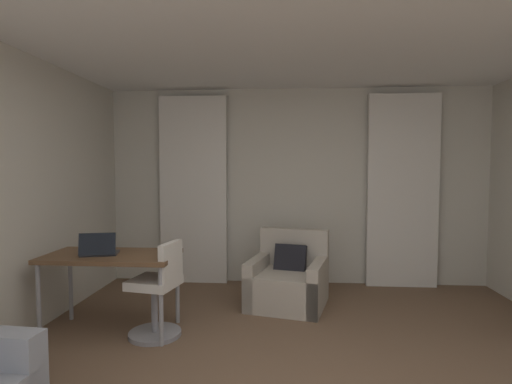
{
  "coord_description": "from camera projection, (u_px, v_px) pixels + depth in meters",
  "views": [
    {
      "loc": [
        -0.14,
        -2.45,
        1.55
      ],
      "look_at": [
        -0.43,
        1.53,
        1.31
      ],
      "focal_mm": 28.42,
      "sensor_mm": 36.0,
      "label": 1
    }
  ],
  "objects": [
    {
      "name": "laptop",
      "position": [
        99.0,
        250.0,
        3.74
      ],
      "size": [
        0.37,
        0.32,
        0.22
      ],
      "color": "#2D2D33",
      "rests_on": "desk"
    },
    {
      "name": "armchair",
      "position": [
        289.0,
        281.0,
        4.59
      ],
      "size": [
        0.98,
        0.98,
        0.83
      ],
      "color": "#B2A899",
      "rests_on": "ground"
    },
    {
      "name": "wall_window",
      "position": [
        296.0,
        187.0,
        5.46
      ],
      "size": [
        5.12,
        0.06,
        2.6
      ],
      "color": "beige",
      "rests_on": "ground"
    },
    {
      "name": "curtain_right_panel",
      "position": [
        403.0,
        191.0,
        5.23
      ],
      "size": [
        0.9,
        0.06,
        2.5
      ],
      "color": "silver",
      "rests_on": "ground"
    },
    {
      "name": "desk",
      "position": [
        111.0,
        261.0,
        3.8
      ],
      "size": [
        1.21,
        0.64,
        0.74
      ],
      "color": "brown",
      "rests_on": "ground"
    },
    {
      "name": "curtain_left_panel",
      "position": [
        193.0,
        190.0,
        5.44
      ],
      "size": [
        0.9,
        0.06,
        2.5
      ],
      "color": "silver",
      "rests_on": "ground"
    },
    {
      "name": "desk_chair",
      "position": [
        158.0,
        294.0,
        3.71
      ],
      "size": [
        0.48,
        0.48,
        0.88
      ],
      "color": "gray",
      "rests_on": "ground"
    }
  ]
}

